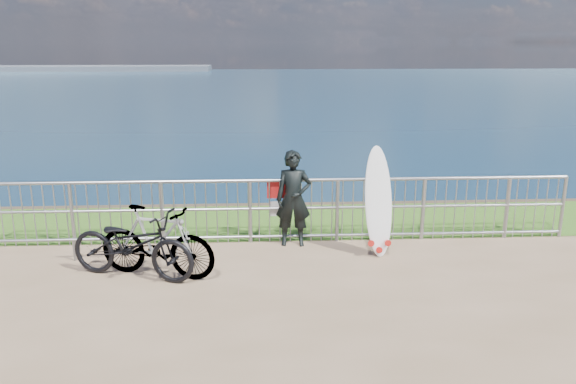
{
  "coord_description": "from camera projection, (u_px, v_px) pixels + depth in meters",
  "views": [
    {
      "loc": [
        -0.33,
        -7.61,
        3.36
      ],
      "look_at": [
        0.13,
        1.2,
        1.0
      ],
      "focal_mm": 35.0,
      "sensor_mm": 36.0,
      "label": 1
    }
  ],
  "objects": [
    {
      "name": "surfboard",
      "position": [
        378.0,
        206.0,
        9.01
      ],
      "size": [
        0.54,
        0.5,
        1.78
      ],
      "color": "white",
      "rests_on": "ground"
    },
    {
      "name": "surfer",
      "position": [
        293.0,
        199.0,
        9.43
      ],
      "size": [
        0.61,
        0.42,
        1.63
      ],
      "primitive_type": "imported",
      "rotation": [
        0.0,
        0.0,
        -0.04
      ],
      "color": "black",
      "rests_on": "ground"
    },
    {
      "name": "bicycle_far",
      "position": [
        157.0,
        242.0,
        8.19
      ],
      "size": [
        1.87,
        1.02,
        1.08
      ],
      "primitive_type": "imported",
      "rotation": [
        0.0,
        0.0,
        1.27
      ],
      "color": "black",
      "rests_on": "ground"
    },
    {
      "name": "bicycle_near",
      "position": [
        132.0,
        244.0,
        8.16
      ],
      "size": [
        2.07,
        1.29,
        1.03
      ],
      "primitive_type": "imported",
      "rotation": [
        0.0,
        0.0,
        1.24
      ],
      "color": "black",
      "rests_on": "ground"
    },
    {
      "name": "bike_rack",
      "position": [
        125.0,
        241.0,
        8.89
      ],
      "size": [
        1.81,
        0.05,
        0.38
      ],
      "color": "gray",
      "rests_on": "ground"
    },
    {
      "name": "seascape",
      "position": [
        95.0,
        71.0,
        149.36
      ],
      "size": [
        260.0,
        260.0,
        5.0
      ],
      "color": "brown",
      "rests_on": "ground"
    },
    {
      "name": "railing",
      "position": [
        280.0,
        210.0,
        9.63
      ],
      "size": [
        10.06,
        0.1,
        1.13
      ],
      "color": "gray",
      "rests_on": "ground"
    },
    {
      "name": "grass_strip",
      "position": [
        277.0,
        222.0,
        10.83
      ],
      "size": [
        120.0,
        120.0,
        0.0
      ],
      "primitive_type": "plane",
      "color": "#2F5C19",
      "rests_on": "ground"
    }
  ]
}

